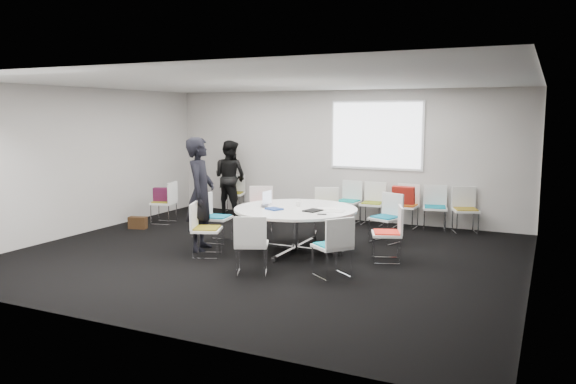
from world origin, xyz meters
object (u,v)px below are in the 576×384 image
at_px(chair_back_e, 465,219).
at_px(laptop, 267,206).
at_px(chair_ring_d, 262,218).
at_px(person_back, 230,177).
at_px(maroon_bag, 163,194).
at_px(conference_table, 296,220).
at_px(chair_person_back, 234,201).
at_px(chair_ring_e, 217,227).
at_px(chair_back_c, 406,215).
at_px(person_main, 201,194).
at_px(chair_spare_left, 164,211).
at_px(brown_bag, 138,223).
at_px(chair_back_a, 348,210).
at_px(chair_back_b, 372,212).
at_px(chair_back_d, 435,216).
at_px(chair_ring_c, 326,220).
at_px(chair_ring_h, 332,258).
at_px(cup, 298,204).
at_px(chair_ring_f, 206,240).
at_px(chair_ring_g, 252,256).
at_px(chair_ring_b, 386,228).
at_px(chair_ring_a, 387,244).

distance_m(chair_back_e, laptop, 4.03).
relative_size(chair_ring_d, person_back, 0.52).
relative_size(chair_back_e, maroon_bag, 2.20).
xyz_separation_m(chair_back_e, person_back, (-5.21, -0.15, 0.57)).
bearing_deg(conference_table, chair_person_back, 136.10).
distance_m(conference_table, chair_ring_e, 1.56).
xyz_separation_m(chair_back_c, laptop, (-1.74, -2.72, 0.47)).
bearing_deg(conference_table, person_main, -157.50).
relative_size(chair_spare_left, brown_bag, 2.44).
relative_size(chair_spare_left, person_back, 0.52).
height_order(chair_back_c, chair_person_back, same).
bearing_deg(chair_back_c, conference_table, 68.12).
xyz_separation_m(chair_back_a, chair_person_back, (-2.82, -0.00, 0.00)).
bearing_deg(chair_back_b, brown_bag, 28.72).
distance_m(chair_back_d, person_back, 4.67).
height_order(chair_ring_c, chair_back_b, same).
bearing_deg(chair_ring_e, chair_back_b, 133.74).
bearing_deg(person_main, chair_back_a, -42.46).
height_order(chair_ring_h, person_back, person_back).
distance_m(chair_spare_left, chair_person_back, 1.87).
xyz_separation_m(cup, maroon_bag, (-3.46, 0.79, -0.16)).
bearing_deg(chair_ring_f, chair_ring_c, 134.33).
relative_size(conference_table, chair_back_e, 2.35).
bearing_deg(maroon_bag, chair_ring_f, -39.51).
relative_size(person_back, maroon_bag, 4.24).
distance_m(chair_ring_g, laptop, 1.68).
relative_size(chair_ring_c, person_main, 0.46).
bearing_deg(chair_spare_left, chair_ring_g, -140.05).
relative_size(chair_ring_c, chair_ring_f, 1.00).
distance_m(conference_table, laptop, 0.56).
bearing_deg(chair_ring_h, chair_spare_left, 102.45).
xyz_separation_m(chair_ring_d, chair_back_d, (3.04, 1.62, 0.00)).
relative_size(chair_ring_f, chair_back_d, 1.00).
bearing_deg(chair_back_b, chair_ring_b, 114.23).
distance_m(chair_back_e, maroon_bag, 6.14).
height_order(chair_ring_f, chair_back_d, same).
height_order(chair_back_e, cup, chair_back_e).
bearing_deg(cup, chair_ring_e, -172.43).
relative_size(chair_ring_f, laptop, 3.00).
relative_size(chair_ring_h, chair_back_d, 1.00).
bearing_deg(chair_ring_b, chair_ring_a, 127.81).
bearing_deg(person_main, cup, -80.29).
bearing_deg(chair_ring_a, person_back, 39.43).
height_order(cup, maroon_bag, cup).
bearing_deg(chair_back_a, chair_ring_h, 111.19).
height_order(chair_ring_b, chair_person_back, same).
relative_size(chair_back_d, brown_bag, 2.44).
bearing_deg(chair_back_a, person_back, 8.53).
height_order(chair_ring_b, chair_ring_c, same).
distance_m(chair_ring_c, cup, 1.39).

